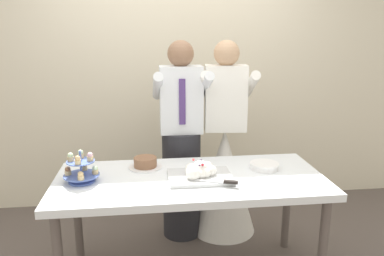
% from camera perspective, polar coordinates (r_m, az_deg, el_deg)
% --- Properties ---
extents(rear_wall, '(5.20, 0.10, 2.90)m').
position_cam_1_polar(rear_wall, '(3.77, -2.78, 10.13)').
color(rear_wall, beige).
rests_on(rear_wall, ground_plane).
extents(dessert_table, '(1.80, 0.80, 0.78)m').
position_cam_1_polar(dessert_table, '(2.60, -0.26, -8.87)').
color(dessert_table, silver).
rests_on(dessert_table, ground_plane).
extents(cupcake_stand, '(0.23, 0.23, 0.21)m').
position_cam_1_polar(cupcake_stand, '(2.56, -16.30, -6.00)').
color(cupcake_stand, '#4C66B2').
rests_on(cupcake_stand, dessert_table).
extents(main_cake_tray, '(0.43, 0.35, 0.12)m').
position_cam_1_polar(main_cake_tray, '(2.53, 1.22, -6.74)').
color(main_cake_tray, silver).
rests_on(main_cake_tray, dessert_table).
extents(plate_stack, '(0.20, 0.21, 0.04)m').
position_cam_1_polar(plate_stack, '(2.75, 10.80, -5.60)').
color(plate_stack, white).
rests_on(plate_stack, dessert_table).
extents(round_cake, '(0.24, 0.24, 0.08)m').
position_cam_1_polar(round_cake, '(2.74, -7.02, -5.27)').
color(round_cake, white).
rests_on(round_cake, dessert_table).
extents(person_groom, '(0.46, 0.49, 1.66)m').
position_cam_1_polar(person_groom, '(3.17, -1.52, -3.63)').
color(person_groom, '#232328').
rests_on(person_groom, ground_plane).
extents(person_bride, '(0.56, 0.56, 1.66)m').
position_cam_1_polar(person_bride, '(3.30, 4.85, -5.94)').
color(person_bride, white).
rests_on(person_bride, ground_plane).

